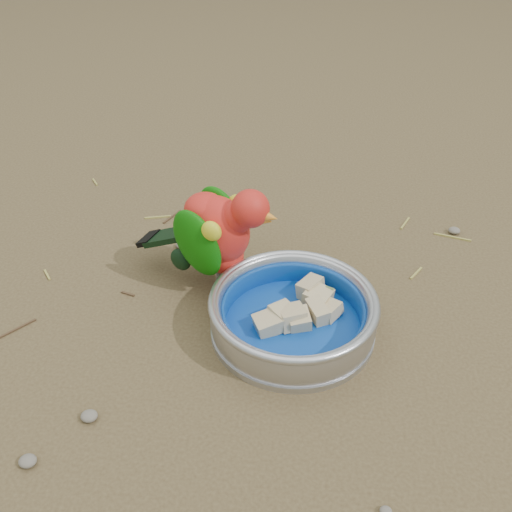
# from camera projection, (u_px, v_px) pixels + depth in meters

# --- Properties ---
(ground) EXTENTS (60.00, 60.00, 0.00)m
(ground) POSITION_uv_depth(u_px,v_px,m) (293.00, 344.00, 0.80)
(ground) COLOR brown
(food_bowl) EXTENTS (0.23, 0.23, 0.02)m
(food_bowl) POSITION_uv_depth(u_px,v_px,m) (292.00, 327.00, 0.82)
(food_bowl) COLOR #B2B2BA
(food_bowl) RESTS_ON ground
(bowl_wall) EXTENTS (0.23, 0.23, 0.04)m
(bowl_wall) POSITION_uv_depth(u_px,v_px,m) (293.00, 311.00, 0.80)
(bowl_wall) COLOR #B2B2BA
(bowl_wall) RESTS_ON food_bowl
(fruit_wedges) EXTENTS (0.14, 0.14, 0.03)m
(fruit_wedges) POSITION_uv_depth(u_px,v_px,m) (293.00, 315.00, 0.80)
(fruit_wedges) COLOR tan
(fruit_wedges) RESTS_ON food_bowl
(lory_parrot) EXTENTS (0.24, 0.17, 0.17)m
(lory_parrot) POSITION_uv_depth(u_px,v_px,m) (219.00, 239.00, 0.86)
(lory_parrot) COLOR red
(lory_parrot) RESTS_ON ground
(ground_debris) EXTENTS (0.90, 0.80, 0.01)m
(ground_debris) POSITION_uv_depth(u_px,v_px,m) (297.00, 300.00, 0.87)
(ground_debris) COLOR #A49948
(ground_debris) RESTS_ON ground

